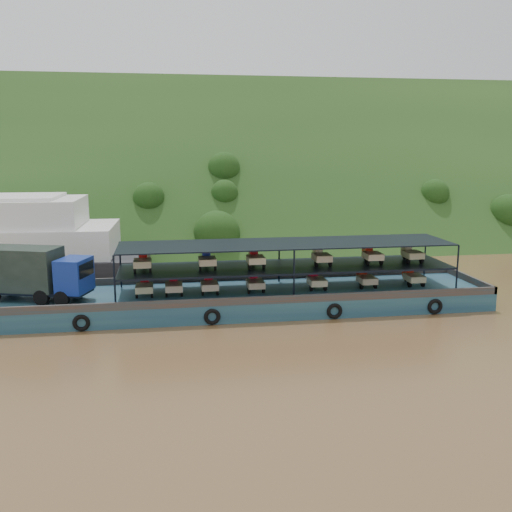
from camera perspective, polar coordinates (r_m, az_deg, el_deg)
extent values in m
plane|color=brown|center=(40.10, 3.51, -5.22)|extent=(160.00, 160.00, 0.00)
cube|color=#193B15|center=(74.89, -2.45, 2.42)|extent=(140.00, 39.60, 39.60)
cube|color=#16344F|center=(39.85, -1.95, -4.41)|extent=(35.00, 7.00, 1.20)
cube|color=#592D19|center=(42.91, -2.52, -2.12)|extent=(35.00, 0.20, 0.50)
cube|color=#592D19|center=(36.37, -1.29, -4.53)|extent=(35.00, 0.20, 0.50)
cube|color=#592D19|center=(45.13, 20.56, -2.17)|extent=(0.20, 7.00, 0.50)
torus|color=black|center=(36.57, -17.07, -6.42)|extent=(1.06, 0.26, 1.06)
torus|color=black|center=(36.28, -4.40, -6.09)|extent=(1.06, 0.26, 1.06)
torus|color=black|center=(37.72, 7.86, -5.49)|extent=(1.06, 0.26, 1.06)
torus|color=black|center=(40.27, 17.47, -4.84)|extent=(1.06, 0.26, 1.06)
cylinder|color=black|center=(42.23, -23.24, -2.90)|extent=(1.05, 0.64, 0.99)
cylinder|color=black|center=(38.77, -20.66, -3.90)|extent=(1.05, 0.64, 0.99)
cylinder|color=black|center=(40.53, -19.20, -3.17)|extent=(1.05, 0.64, 0.99)
cylinder|color=black|center=(38.10, -18.84, -4.03)|extent=(1.05, 0.64, 0.99)
cylinder|color=black|center=(39.89, -17.44, -3.28)|extent=(1.05, 0.64, 0.99)
cube|color=black|center=(40.00, -20.93, -3.25)|extent=(7.11, 4.21, 0.20)
cube|color=navy|center=(38.51, -17.71, -1.82)|extent=(2.36, 2.80, 2.19)
cube|color=black|center=(38.05, -16.61, -1.29)|extent=(0.68, 1.91, 0.90)
cube|color=black|center=(40.19, -22.29, -1.17)|extent=(5.28, 3.77, 2.78)
cube|color=black|center=(39.88, 3.03, -1.07)|extent=(23.00, 5.00, 0.12)
cube|color=black|center=(39.56, 3.05, 1.26)|extent=(23.00, 5.00, 0.08)
cylinder|color=black|center=(36.74, -13.96, -2.45)|extent=(0.12, 0.12, 3.30)
cylinder|color=black|center=(41.60, -13.40, -0.86)|extent=(0.12, 0.12, 3.30)
cylinder|color=black|center=(37.49, 3.82, -1.87)|extent=(0.12, 0.12, 3.30)
cylinder|color=black|center=(42.27, 2.33, -0.38)|extent=(0.12, 0.12, 3.30)
cylinder|color=black|center=(41.55, 19.49, -1.21)|extent=(0.12, 0.12, 3.30)
cylinder|color=black|center=(45.91, 16.54, 0.08)|extent=(0.12, 0.12, 3.30)
cylinder|color=black|center=(40.40, -11.02, -3.14)|extent=(0.12, 0.52, 0.52)
cylinder|color=black|center=(38.68, -11.84, -3.81)|extent=(0.14, 0.52, 0.52)
cylinder|color=black|center=(38.64, -10.36, -3.77)|extent=(0.14, 0.52, 0.52)
cube|color=beige|center=(38.91, -11.10, -3.17)|extent=(1.15, 1.50, 0.44)
cube|color=#BA0C11|center=(39.98, -11.06, -2.52)|extent=(0.55, 0.80, 0.80)
cube|color=#BA0C11|center=(39.68, -11.09, -1.89)|extent=(0.50, 0.10, 0.10)
cylinder|color=black|center=(40.46, -4.82, -2.95)|extent=(0.12, 0.52, 0.52)
cylinder|color=black|center=(38.69, -5.36, -3.61)|extent=(0.14, 0.52, 0.52)
cylinder|color=black|center=(38.76, -3.88, -3.56)|extent=(0.14, 0.52, 0.52)
cube|color=beige|center=(38.98, -4.66, -2.97)|extent=(1.15, 1.50, 0.44)
cube|color=red|center=(40.05, -4.80, -2.33)|extent=(0.55, 0.80, 0.80)
cube|color=red|center=(39.74, -4.79, -1.69)|extent=(0.50, 0.10, 0.10)
cylinder|color=black|center=(40.80, -0.37, -2.79)|extent=(0.12, 0.52, 0.52)
cylinder|color=black|center=(39.01, -0.70, -3.44)|extent=(0.14, 0.52, 0.52)
cylinder|color=black|center=(39.16, 0.75, -3.38)|extent=(0.14, 0.52, 0.52)
cube|color=#C2AC89|center=(39.33, -0.06, -2.81)|extent=(1.15, 1.50, 0.44)
cube|color=red|center=(40.39, -0.31, -2.17)|extent=(0.55, 0.80, 0.80)
cube|color=red|center=(40.09, -0.27, -1.54)|extent=(0.50, 0.10, 0.10)
cylinder|color=black|center=(41.67, 5.59, -2.55)|extent=(0.12, 0.52, 0.52)
cylinder|color=black|center=(39.85, 5.54, -3.18)|extent=(0.14, 0.52, 0.52)
cylinder|color=black|center=(40.11, 6.92, -3.11)|extent=(0.14, 0.52, 0.52)
cube|color=beige|center=(40.23, 6.11, -2.56)|extent=(1.15, 1.50, 0.44)
cube|color=red|center=(41.26, 5.70, -1.94)|extent=(0.55, 0.80, 0.80)
cube|color=red|center=(40.97, 5.79, -1.32)|extent=(0.50, 0.10, 0.10)
cylinder|color=black|center=(42.72, 10.36, -2.34)|extent=(0.12, 0.52, 0.52)
cylinder|color=black|center=(40.91, 10.53, -2.94)|extent=(0.14, 0.52, 0.52)
cylinder|color=black|center=(41.25, 11.84, -2.87)|extent=(0.14, 0.52, 0.52)
cube|color=tan|center=(41.32, 11.04, -2.34)|extent=(1.15, 1.50, 0.44)
cube|color=red|center=(42.33, 10.52, -1.75)|extent=(0.55, 0.80, 0.80)
cube|color=red|center=(42.04, 10.63, -1.14)|extent=(0.50, 0.10, 0.10)
cylinder|color=black|center=(44.02, 14.75, -2.13)|extent=(0.12, 0.52, 0.52)
cylinder|color=black|center=(42.22, 15.11, -2.70)|extent=(0.14, 0.52, 0.52)
cylinder|color=black|center=(42.64, 16.33, -2.64)|extent=(0.14, 0.52, 0.52)
cube|color=beige|center=(42.66, 15.55, -2.12)|extent=(1.15, 1.50, 0.44)
cube|color=red|center=(43.64, 14.94, -1.55)|extent=(0.55, 0.80, 0.80)
cube|color=red|center=(43.36, 15.08, -0.96)|extent=(0.50, 0.10, 0.10)
cylinder|color=black|center=(40.37, -8.24, -3.06)|extent=(0.12, 0.52, 0.52)
cylinder|color=black|center=(38.62, -8.94, -3.72)|extent=(0.14, 0.52, 0.52)
cylinder|color=black|center=(38.63, -7.45, -3.68)|extent=(0.14, 0.52, 0.52)
cube|color=beige|center=(38.88, -8.22, -3.09)|extent=(1.15, 1.50, 0.44)
cube|color=red|center=(39.95, -8.25, -2.44)|extent=(0.55, 0.80, 0.80)
cube|color=red|center=(39.65, -8.27, -1.80)|extent=(0.50, 0.10, 0.10)
cylinder|color=black|center=(40.02, -11.18, -0.75)|extent=(0.12, 0.52, 0.52)
cylinder|color=black|center=(38.28, -12.02, -1.32)|extent=(0.14, 0.52, 0.52)
cylinder|color=black|center=(38.24, -10.53, -1.27)|extent=(0.14, 0.52, 0.52)
cube|color=#BEB186|center=(38.53, -11.28, -0.69)|extent=(1.15, 1.50, 0.44)
cube|color=#BB0F0C|center=(39.62, -11.23, -0.10)|extent=(0.55, 0.80, 0.80)
cube|color=#BB0F0C|center=(39.34, -11.26, 0.56)|extent=(0.50, 0.10, 0.10)
cylinder|color=black|center=(40.07, -5.04, -0.57)|extent=(0.12, 0.52, 0.52)
cylinder|color=black|center=(38.29, -5.59, -1.12)|extent=(0.14, 0.52, 0.52)
cylinder|color=black|center=(38.35, -4.10, -1.08)|extent=(0.14, 0.52, 0.52)
cube|color=beige|center=(38.59, -4.90, -0.50)|extent=(1.15, 1.50, 0.44)
cube|color=navy|center=(39.68, -5.02, 0.08)|extent=(0.55, 0.80, 0.80)
cube|color=navy|center=(39.39, -5.01, 0.74)|extent=(0.50, 0.10, 0.10)
cylinder|color=black|center=(40.43, -0.34, -0.42)|extent=(0.12, 0.52, 0.52)
cylinder|color=black|center=(38.61, -0.67, -0.97)|extent=(0.14, 0.52, 0.52)
cylinder|color=black|center=(38.77, 0.79, -0.92)|extent=(0.14, 0.52, 0.52)
cube|color=beige|center=(38.96, -0.02, -0.35)|extent=(1.15, 1.50, 0.44)
cube|color=#A90B0F|center=(40.04, -0.28, 0.23)|extent=(0.55, 0.80, 0.80)
cube|color=#A90B0F|center=(39.75, -0.24, 0.88)|extent=(0.50, 0.10, 0.10)
cylinder|color=black|center=(41.38, 6.06, -0.22)|extent=(0.12, 0.52, 0.52)
cylinder|color=black|center=(39.55, 6.03, -0.74)|extent=(0.14, 0.52, 0.52)
cylinder|color=black|center=(39.82, 7.42, -0.69)|extent=(0.14, 0.52, 0.52)
cube|color=#C6B28C|center=(39.94, 6.61, -0.14)|extent=(1.15, 1.50, 0.44)
cube|color=beige|center=(41.00, 6.18, 0.42)|extent=(0.55, 0.80, 0.80)
cube|color=beige|center=(40.72, 6.27, 1.06)|extent=(0.50, 0.10, 0.10)
cylinder|color=black|center=(42.49, 10.90, -0.06)|extent=(0.12, 0.52, 0.52)
cylinder|color=black|center=(40.66, 11.10, -0.56)|extent=(0.14, 0.52, 0.52)
cylinder|color=black|center=(41.01, 12.41, -0.52)|extent=(0.14, 0.52, 0.52)
cube|color=beige|center=(41.09, 11.60, 0.02)|extent=(1.15, 1.50, 0.44)
cube|color=red|center=(42.11, 11.07, 0.56)|extent=(0.55, 0.80, 0.80)
cube|color=red|center=(41.84, 11.19, 1.18)|extent=(0.50, 0.10, 0.10)
cylinder|color=black|center=(43.59, 14.62, 0.06)|extent=(0.12, 0.52, 0.52)
cylinder|color=black|center=(41.78, 14.97, -0.42)|extent=(0.14, 0.52, 0.52)
cylinder|color=black|center=(42.19, 16.21, -0.38)|extent=(0.14, 0.52, 0.52)
cube|color=#BAB484|center=(42.23, 15.42, 0.14)|extent=(1.15, 1.50, 0.44)
cube|color=beige|center=(43.23, 14.81, 0.66)|extent=(0.55, 0.80, 0.80)
cube|color=beige|center=(42.96, 14.95, 1.27)|extent=(0.50, 0.10, 0.10)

